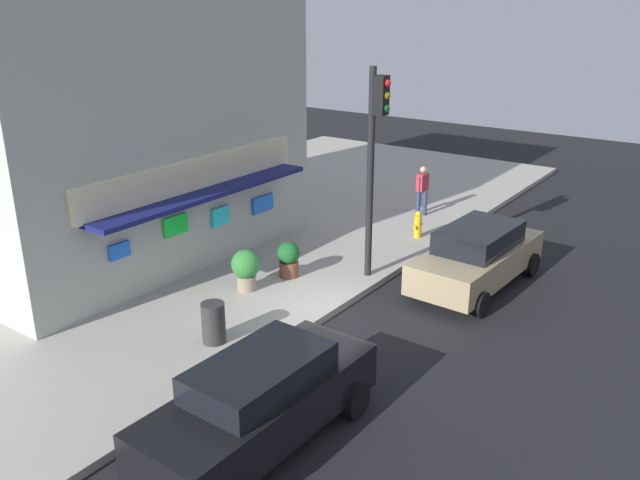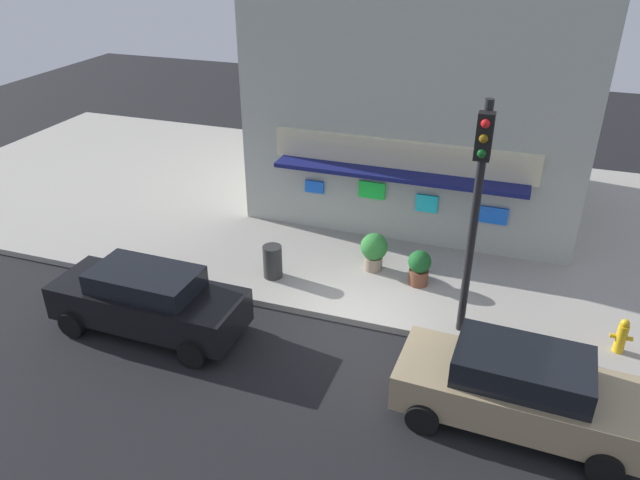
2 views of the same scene
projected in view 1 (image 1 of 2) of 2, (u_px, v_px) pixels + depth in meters
The scene contains 11 objects.
ground_plane at pixel (329, 319), 15.51m from camera, with size 52.38×52.38×0.00m, color black.
sidewalk at pixel (151, 259), 18.92m from camera, with size 34.92×12.56×0.18m, color #A39E93.
corner_building at pixel (102, 101), 18.34m from camera, with size 9.78×7.91×8.57m.
traffic_light at pixel (374, 147), 16.35m from camera, with size 0.32×0.58×5.44m.
fire_hydrant at pixel (418, 225), 20.24m from camera, with size 0.47×0.23×0.85m.
trash_can at pixel (213, 323), 13.98m from camera, with size 0.51×0.51×0.90m, color #2D2D2D.
pedestrian at pixel (422, 188), 22.26m from camera, with size 0.59×0.43×1.68m.
potted_plant_by_doorway at pixel (289, 258), 17.32m from camera, with size 0.60×0.60×0.96m.
potted_plant_by_window at pixel (246, 267), 16.48m from camera, with size 0.74×0.74×1.07m.
parked_car_black at pixel (261, 401), 10.87m from camera, with size 4.59×1.95×1.63m.
parked_car_tan at pixel (477, 256), 17.04m from camera, with size 4.63×2.17×1.65m.
Camera 1 is at (-11.45, -7.93, 7.08)m, focal length 36.83 mm.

